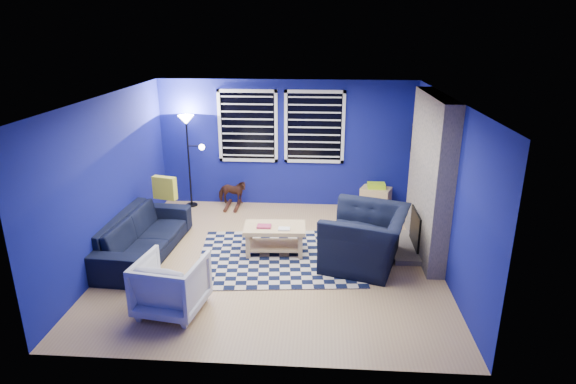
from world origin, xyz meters
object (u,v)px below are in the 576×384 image
at_px(sofa, 142,235).
at_px(floor_lamp, 188,133).
at_px(rocking_horse, 232,192).
at_px(cabinet, 376,198).
at_px(armchair_bent, 171,285).
at_px(armchair_big, 365,238).
at_px(tv, 417,144).
at_px(coffee_table, 275,234).

height_order(sofa, floor_lamp, floor_lamp).
bearing_deg(rocking_horse, cabinet, -85.98).
distance_m(armchair_bent, floor_lamp, 4.01).
height_order(armchair_big, rocking_horse, armchair_big).
bearing_deg(cabinet, armchair_bent, -106.63).
relative_size(tv, coffee_table, 1.01).
bearing_deg(sofa, cabinet, -56.49).
xyz_separation_m(rocking_horse, cabinet, (2.84, 0.04, -0.07)).
height_order(coffee_table, floor_lamp, floor_lamp).
distance_m(sofa, cabinet, 4.47).
xyz_separation_m(tv, rocking_horse, (-3.51, 0.21, -1.08)).
bearing_deg(floor_lamp, rocking_horse, -2.49).
distance_m(tv, cabinet, 1.36).
bearing_deg(floor_lamp, armchair_bent, -79.09).
distance_m(coffee_table, cabinet, 2.72).
relative_size(armchair_bent, rocking_horse, 1.38).
xyz_separation_m(cabinet, floor_lamp, (-3.67, -0.00, 1.26)).
bearing_deg(rocking_horse, floor_lamp, 90.73).
relative_size(coffee_table, cabinet, 1.52).
bearing_deg(cabinet, armchair_big, -78.53).
height_order(sofa, rocking_horse, sofa).
xyz_separation_m(armchair_big, floor_lamp, (-3.27, 2.31, 1.08)).
bearing_deg(cabinet, coffee_table, -110.19).
height_order(armchair_bent, coffee_table, armchair_bent).
height_order(tv, cabinet, tv).
distance_m(armchair_big, coffee_table, 1.43).
relative_size(sofa, armchair_big, 1.70).
distance_m(sofa, coffee_table, 2.09).
distance_m(sofa, floor_lamp, 2.52).
relative_size(tv, rocking_horse, 1.71).
height_order(sofa, coffee_table, sofa).
height_order(armchair_bent, floor_lamp, floor_lamp).
bearing_deg(armchair_big, cabinet, -173.23).
relative_size(armchair_bent, cabinet, 1.24).
bearing_deg(rocking_horse, armchair_big, -129.70).
bearing_deg(coffee_table, cabinet, 48.53).
xyz_separation_m(armchair_big, rocking_horse, (-2.44, 2.27, -0.11)).
height_order(rocking_horse, floor_lamp, floor_lamp).
xyz_separation_m(tv, floor_lamp, (-4.33, 0.25, 0.11)).
height_order(tv, armchair_big, tv).
bearing_deg(floor_lamp, coffee_table, -47.46).
distance_m(armchair_bent, cabinet, 4.79).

